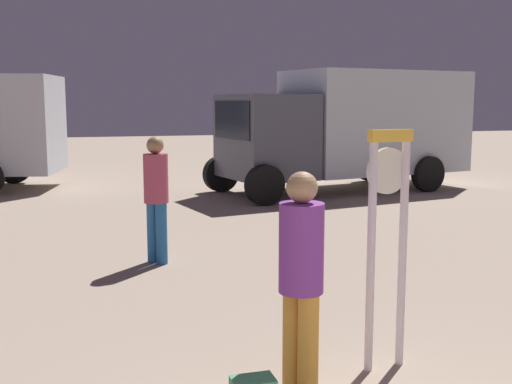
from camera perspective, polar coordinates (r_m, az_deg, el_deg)
name	(u,v)px	position (r m, az deg, el deg)	size (l,w,h in m)	color
standing_clock	(387,225)	(5.41, 11.79, -2.97)	(0.41, 0.14, 2.05)	silver
person_near_clock	(301,275)	(4.78, 4.09, -7.47)	(0.34, 0.34, 1.77)	gold
person_distant	(156,193)	(8.93, -9.01, -0.10)	(0.34, 0.34, 1.79)	#2767A4
box_truck_near	(352,126)	(16.46, 8.64, 5.93)	(7.00, 3.69, 3.04)	silver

